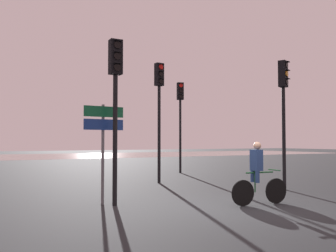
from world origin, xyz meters
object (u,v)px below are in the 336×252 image
(traffic_light_far_right, at_px, (180,110))
(traffic_light_near_left, at_px, (115,89))
(traffic_light_center, at_px, (159,100))
(direction_sign_post, at_px, (103,135))
(cyclist, at_px, (258,173))
(traffic_light_near_right, at_px, (284,100))

(traffic_light_far_right, bearing_deg, traffic_light_near_left, 62.14)
(traffic_light_center, height_order, direction_sign_post, traffic_light_center)
(traffic_light_far_right, height_order, cyclist, traffic_light_far_right)
(cyclist, bearing_deg, traffic_light_far_right, 165.53)
(cyclist, bearing_deg, traffic_light_near_left, -112.76)
(traffic_light_near_right, relative_size, direction_sign_post, 1.69)
(traffic_light_near_right, relative_size, traffic_light_center, 0.93)
(traffic_light_near_right, distance_m, traffic_light_far_right, 7.50)
(traffic_light_near_right, bearing_deg, traffic_light_near_left, -22.57)
(traffic_light_near_right, relative_size, cyclist, 2.57)
(traffic_light_near_left, distance_m, traffic_light_center, 5.26)
(traffic_light_near_left, height_order, cyclist, traffic_light_near_left)
(traffic_light_center, height_order, cyclist, traffic_light_center)
(traffic_light_near_left, relative_size, direction_sign_post, 1.64)
(traffic_light_far_right, relative_size, direction_sign_post, 1.81)
(traffic_light_center, bearing_deg, traffic_light_far_right, -138.56)
(traffic_light_center, relative_size, direction_sign_post, 1.82)
(traffic_light_far_right, bearing_deg, traffic_light_near_right, 99.70)
(traffic_light_center, bearing_deg, traffic_light_near_right, 117.99)
(traffic_light_near_left, relative_size, traffic_light_center, 0.90)
(cyclist, bearing_deg, direction_sign_post, -115.76)
(traffic_light_center, xyz_separation_m, traffic_light_far_right, (3.07, 3.70, -0.02))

